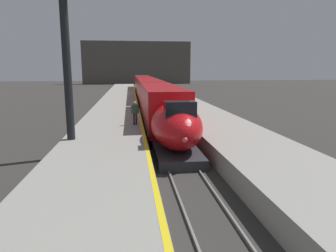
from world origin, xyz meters
The scene contains 9 objects.
platform_left centered at (-4.05, 24.75, 0.53)m, with size 4.80×110.00×1.05m, color gray.
platform_right centered at (4.05, 24.75, 0.53)m, with size 4.80×110.00×1.05m, color gray.
platform_left_safety_stripe centered at (-1.77, 24.75, 1.05)m, with size 0.20×107.80×0.01m, color yellow.
rail_main_left centered at (-0.75, 27.50, 0.06)m, with size 0.08×110.00×0.12m, color slate.
rail_main_right centered at (0.75, 27.50, 0.06)m, with size 0.08×110.00×0.12m, color slate.
highspeed_train_main centered at (0.00, 39.30, 1.96)m, with size 2.92×55.91×3.60m.
station_column_mid centered at (-5.90, 15.59, 6.26)m, with size 4.00×0.68×8.60m.
passenger_mid_platform centered at (-2.22, 19.69, 2.04)m, with size 0.56×0.30×1.69m.
terminus_back_wall centered at (0.00, 102.00, 7.00)m, with size 36.00×2.00×14.00m, color #4C4742.
Camera 1 is at (-2.53, -1.65, 4.98)m, focal length 32.29 mm.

